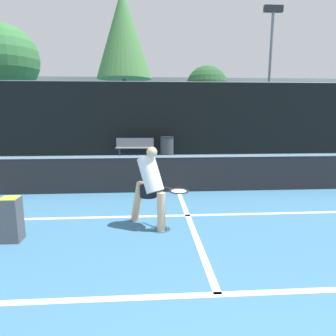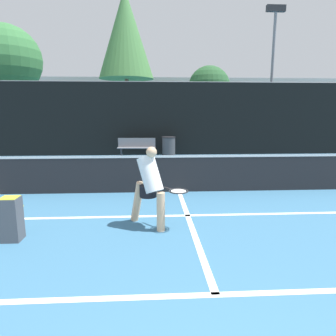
% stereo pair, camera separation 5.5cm
% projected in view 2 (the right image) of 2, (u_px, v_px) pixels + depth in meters
% --- Properties ---
extents(court_baseline_near, '(11.00, 0.10, 0.01)m').
position_uv_depth(court_baseline_near, '(216.00, 295.00, 3.35)').
color(court_baseline_near, white).
rests_on(court_baseline_near, ground).
extents(court_service_line, '(8.25, 0.10, 0.01)m').
position_uv_depth(court_service_line, '(188.00, 215.00, 5.92)').
color(court_service_line, white).
rests_on(court_service_line, ground).
extents(court_center_mark, '(0.10, 4.42, 0.01)m').
position_uv_depth(court_center_mark, '(190.00, 223.00, 5.52)').
color(court_center_mark, white).
rests_on(court_center_mark, ground).
extents(net, '(11.09, 0.09, 1.07)m').
position_uv_depth(net, '(179.00, 172.00, 7.59)').
color(net, slate).
rests_on(net, ground).
extents(fence_back, '(24.00, 0.06, 3.39)m').
position_uv_depth(fence_back, '(166.00, 119.00, 14.01)').
color(fence_back, black).
rests_on(fence_back, ground).
extents(player_practicing, '(1.13, 0.85, 1.44)m').
position_uv_depth(player_practicing, '(150.00, 184.00, 5.22)').
color(player_practicing, '#DBAD84').
rests_on(player_practicing, ground).
extents(tennis_ball_scattered_0, '(0.07, 0.07, 0.07)m').
position_uv_depth(tennis_ball_scattered_0, '(22.00, 206.00, 6.41)').
color(tennis_ball_scattered_0, '#D1E033').
rests_on(tennis_ball_scattered_0, ground).
extents(ball_hopper, '(0.28, 0.28, 0.71)m').
position_uv_depth(ball_hopper, '(11.00, 218.00, 4.72)').
color(ball_hopper, '#4C4C51').
rests_on(ball_hopper, ground).
extents(courtside_bench, '(1.70, 0.48, 0.86)m').
position_uv_depth(courtside_bench, '(137.00, 147.00, 13.41)').
color(courtside_bench, slate).
rests_on(courtside_bench, ground).
extents(trash_bin, '(0.62, 0.62, 0.91)m').
position_uv_depth(trash_bin, '(169.00, 147.00, 13.57)').
color(trash_bin, '#3F3F42').
rests_on(trash_bin, ground).
extents(parked_car, '(1.84, 4.56, 1.32)m').
position_uv_depth(parked_car, '(155.00, 138.00, 17.24)').
color(parked_car, navy).
rests_on(parked_car, ground).
extents(floodlight_mast, '(1.10, 0.24, 8.01)m').
position_uv_depth(floodlight_mast, '(273.00, 58.00, 17.58)').
color(floodlight_mast, slate).
rests_on(floodlight_mast, ground).
extents(tree_west, '(3.93, 3.93, 10.47)m').
position_uv_depth(tree_west, '(125.00, 34.00, 21.07)').
color(tree_west, brown).
rests_on(tree_west, ground).
extents(tree_mid, '(3.89, 3.89, 6.84)m').
position_uv_depth(tree_mid, '(6.00, 60.00, 16.88)').
color(tree_mid, brown).
rests_on(tree_mid, ground).
extents(tree_east, '(3.02, 3.02, 5.31)m').
position_uv_depth(tree_east, '(209.00, 87.00, 21.80)').
color(tree_east, brown).
rests_on(tree_east, ground).
extents(building_far, '(36.00, 2.40, 4.99)m').
position_uv_depth(building_far, '(158.00, 107.00, 27.74)').
color(building_far, '#B2ADA3').
rests_on(building_far, ground).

